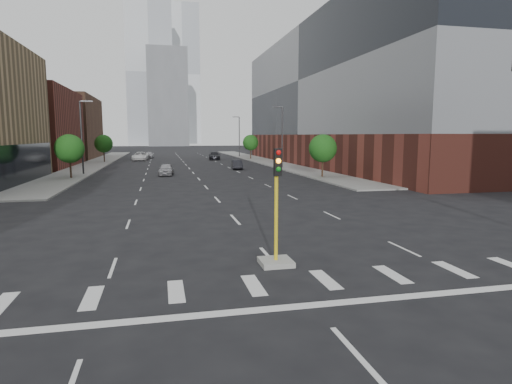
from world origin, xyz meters
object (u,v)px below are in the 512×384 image
object	(u,v)px
median_traffic_signal	(276,240)
car_far_left	(140,156)
car_distant	(149,155)
car_near_left	(166,169)
car_mid_right	(237,165)
car_deep_right	(214,156)

from	to	relation	value
median_traffic_signal	car_far_left	distance (m)	71.88
car_far_left	car_distant	world-z (taller)	car_far_left
car_near_left	car_distant	bearing A→B (deg)	98.37
car_mid_right	median_traffic_signal	bearing A→B (deg)	-92.90
car_mid_right	car_far_left	bearing A→B (deg)	125.15
car_near_left	car_mid_right	world-z (taller)	car_near_left
car_distant	median_traffic_signal	bearing A→B (deg)	-82.82
car_distant	car_far_left	bearing A→B (deg)	-97.34
car_near_left	car_deep_right	xyz separation A→B (m)	(10.01, 32.36, 0.06)
car_mid_right	car_far_left	xyz separation A→B (m)	(-14.64, 25.61, 0.16)
car_deep_right	car_far_left	bearing A→B (deg)	-176.20
car_near_left	car_distant	world-z (taller)	car_near_left
car_near_left	car_mid_right	distance (m)	12.63
car_near_left	car_mid_right	xyz separation A→B (m)	(10.19, 7.45, -0.06)
car_mid_right	car_far_left	size ratio (longest dim) A/B	0.68
car_near_left	car_deep_right	distance (m)	33.87
car_deep_right	car_near_left	bearing A→B (deg)	-100.60
median_traffic_signal	car_mid_right	size ratio (longest dim) A/B	1.09
median_traffic_signal	car_far_left	size ratio (longest dim) A/B	0.74
car_mid_right	car_distant	bearing A→B (deg)	116.39
median_traffic_signal	car_mid_right	xyz separation A→B (m)	(6.68, 45.83, -0.31)
median_traffic_signal	car_distant	distance (m)	80.31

